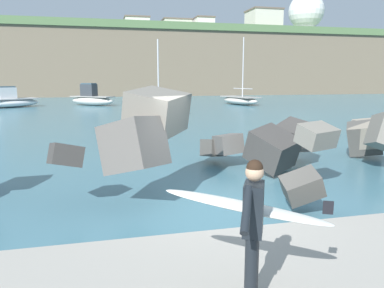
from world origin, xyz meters
The scene contains 13 objects.
ground_plane centered at (0.00, 0.00, 0.00)m, with size 400.00×400.00×0.00m, color #42707F.
breakwater_jetty centered at (-0.48, 2.28, 1.11)m, with size 33.09×6.41×2.73m.
surfer_with_board centered at (-0.74, -3.93, 1.28)m, with size 2.03×1.53×1.78m.
boat_near_centre centered at (-3.44, 34.64, 0.76)m, with size 5.27×4.75×2.43m.
boat_near_right centered at (12.89, 32.13, 0.52)m, with size 3.49×6.30×7.39m.
boat_mid_left centered at (2.47, 23.01, 0.49)m, with size 4.13×4.54×6.08m.
boat_mid_centre centered at (-11.44, 33.57, 0.68)m, with size 5.76×4.80×2.16m.
headland_bluff centered at (21.29, 73.20, 6.08)m, with size 78.89×38.05×12.12m.
radar_dome centered at (46.39, 76.71, 18.37)m, with size 8.42×8.42×10.99m.
station_building_west centered at (5.91, 78.96, 14.24)m, with size 5.52×6.18×4.20m.
station_building_central centered at (15.27, 80.15, 14.31)m, with size 6.68×4.65×4.34m.
station_building_east centered at (21.23, 79.21, 14.48)m, with size 4.26×6.94×4.69m.
station_building_annex centered at (30.24, 65.28, 14.41)m, with size 6.28×6.02×4.54m.
Camera 1 is at (-2.39, -7.83, 2.91)m, focal length 34.85 mm.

